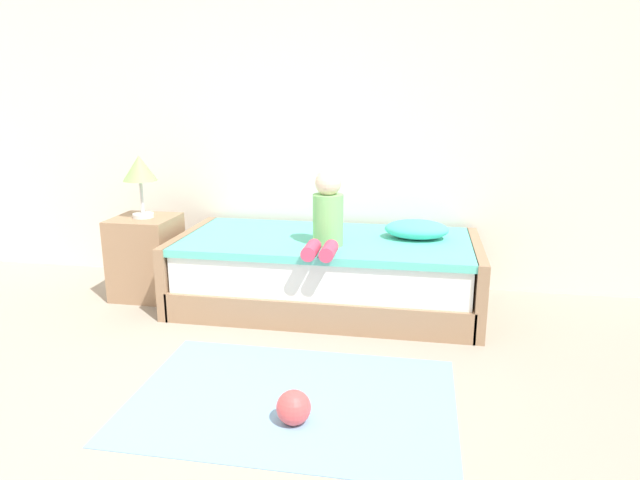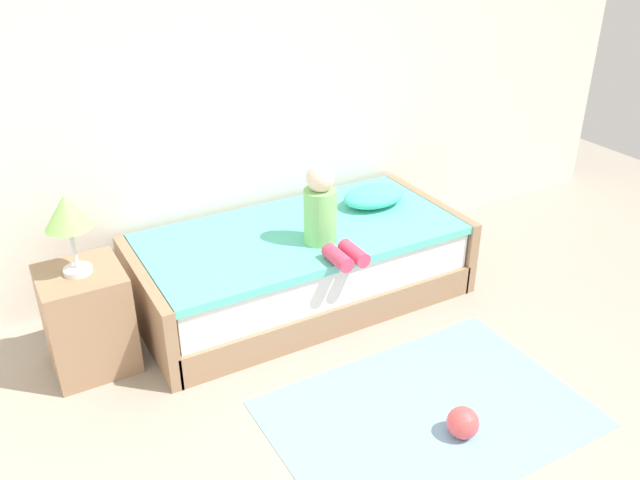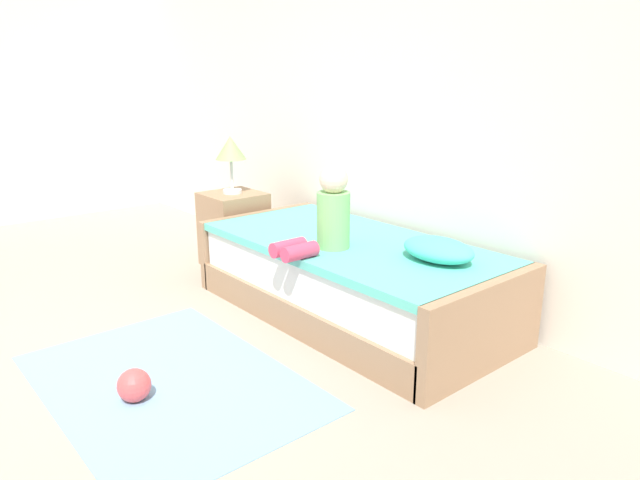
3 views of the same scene
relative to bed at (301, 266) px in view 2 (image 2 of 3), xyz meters
name	(u,v)px [view 2 (image 2 of 3)]	position (x,y,z in m)	size (l,w,h in m)	color
wall_rear	(188,68)	(-0.44, 0.60, 1.20)	(7.20, 0.10, 2.90)	silver
bed	(301,266)	(0.00, 0.00, 0.00)	(2.11, 1.00, 0.50)	#997556
nightstand	(88,319)	(-1.35, -0.02, 0.05)	(0.44, 0.44, 0.60)	#997556
table_lamp	(67,216)	(-1.35, -0.02, 0.69)	(0.24, 0.24, 0.45)	silver
child_figure	(324,214)	(0.04, -0.23, 0.46)	(0.20, 0.51, 0.50)	#7FC672
pillow	(374,196)	(0.62, 0.10, 0.32)	(0.44, 0.30, 0.13)	#4CCCBC
toy_ball	(463,423)	(0.10, -1.50, -0.17)	(0.16, 0.16, 0.16)	#E54C4C
area_rug	(428,413)	(0.05, -1.30, -0.24)	(1.60, 1.10, 0.01)	#7AA8CC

